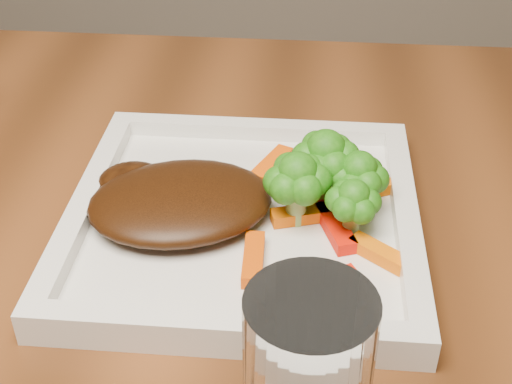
{
  "coord_description": "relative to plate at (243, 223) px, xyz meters",
  "views": [
    {
      "loc": [
        0.28,
        -0.28,
        1.1
      ],
      "look_at": [
        0.24,
        0.16,
        0.79
      ],
      "focal_mm": 50.0,
      "sensor_mm": 36.0,
      "label": 1
    }
  ],
  "objects": [
    {
      "name": "plate",
      "position": [
        0.0,
        0.0,
        0.0
      ],
      "size": [
        0.27,
        0.27,
        0.01
      ],
      "primitive_type": "cube",
      "color": "white",
      "rests_on": "dining_table"
    },
    {
      "name": "steak",
      "position": [
        -0.05,
        -0.0,
        0.02
      ],
      "size": [
        0.17,
        0.15,
        0.03
      ],
      "primitive_type": "ellipsoid",
      "rotation": [
        0.0,
        0.0,
        0.28
      ],
      "color": "#341807",
      "rests_on": "plate"
    },
    {
      "name": "broccoli_0",
      "position": [
        0.06,
        0.03,
        0.04
      ],
      "size": [
        0.07,
        0.07,
        0.07
      ],
      "primitive_type": null,
      "rotation": [
        0.0,
        0.0,
        0.12
      ],
      "color": "#1F6F12",
      "rests_on": "plate"
    },
    {
      "name": "broccoli_1",
      "position": [
        0.09,
        0.01,
        0.04
      ],
      "size": [
        0.06,
        0.06,
        0.06
      ],
      "primitive_type": null,
      "rotation": [
        0.0,
        0.0,
        0.05
      ],
      "color": "#146911",
      "rests_on": "plate"
    },
    {
      "name": "broccoli_2",
      "position": [
        0.08,
        -0.02,
        0.04
      ],
      "size": [
        0.05,
        0.05,
        0.06
      ],
      "primitive_type": null,
      "rotation": [
        0.0,
        0.0,
        -0.09
      ],
      "color": "#256611",
      "rests_on": "plate"
    },
    {
      "name": "broccoli_3",
      "position": [
        0.04,
        -0.0,
        0.04
      ],
      "size": [
        0.07,
        0.07,
        0.06
      ],
      "primitive_type": null,
      "rotation": [
        0.0,
        0.0,
        -0.28
      ],
      "color": "#156911",
      "rests_on": "plate"
    },
    {
      "name": "carrot_0",
      "position": [
        0.06,
        -0.08,
        0.01
      ],
      "size": [
        0.06,
        0.05,
        0.01
      ],
      "primitive_type": "cube",
      "rotation": [
        0.0,
        0.0,
        0.51
      ],
      "color": "#F01803",
      "rests_on": "plate"
    },
    {
      "name": "carrot_1",
      "position": [
        0.1,
        -0.04,
        0.01
      ],
      "size": [
        0.05,
        0.04,
        0.01
      ],
      "primitive_type": "cube",
      "rotation": [
        0.0,
        0.0,
        -0.66
      ],
      "color": "#E26303",
      "rests_on": "plate"
    },
    {
      "name": "carrot_2",
      "position": [
        0.01,
        -0.06,
        0.01
      ],
      "size": [
        0.02,
        0.05,
        0.01
      ],
      "primitive_type": "cube",
      "rotation": [
        0.0,
        0.0,
        1.6
      ],
      "color": "#CA4203",
      "rests_on": "plate"
    },
    {
      "name": "carrot_3",
      "position": [
        0.1,
        0.04,
        0.01
      ],
      "size": [
        0.05,
        0.03,
        0.01
      ],
      "primitive_type": "cube",
      "rotation": [
        0.0,
        0.0,
        0.38
      ],
      "color": "#CE5D03",
      "rests_on": "plate"
    },
    {
      "name": "carrot_4",
      "position": [
        0.02,
        0.07,
        0.01
      ],
      "size": [
        0.04,
        0.06,
        0.01
      ],
      "primitive_type": "cube",
      "rotation": [
        0.0,
        0.0,
        1.14
      ],
      "color": "#E54C03",
      "rests_on": "plate"
    },
    {
      "name": "carrot_5",
      "position": [
        0.07,
        -0.01,
        0.01
      ],
      "size": [
        0.03,
        0.06,
        0.01
      ],
      "primitive_type": "cube",
      "rotation": [
        0.0,
        0.0,
        -1.23
      ],
      "color": "red",
      "rests_on": "plate"
    },
    {
      "name": "carrot_6",
      "position": [
        0.05,
        0.0,
        0.01
      ],
      "size": [
        0.06,
        0.03,
        0.01
      ],
      "primitive_type": "cube",
      "rotation": [
        0.0,
        0.0,
        0.29
      ],
      "color": "#E05903",
      "rests_on": "plate"
    }
  ]
}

